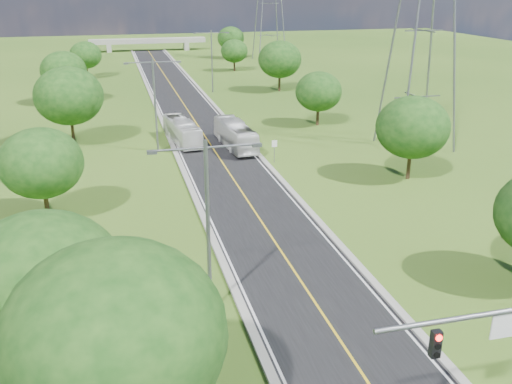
# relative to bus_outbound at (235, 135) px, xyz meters

# --- Properties ---
(ground) EXTENTS (260.00, 260.00, 0.00)m
(ground) POSITION_rel_bus_outbound_xyz_m (-2.51, 15.70, -1.48)
(ground) COLOR #2E5116
(ground) RESTS_ON ground
(road) EXTENTS (8.00, 150.00, 0.06)m
(road) POSITION_rel_bus_outbound_xyz_m (-2.51, 21.70, -1.45)
(road) COLOR black
(road) RESTS_ON ground
(curb_left) EXTENTS (0.50, 150.00, 0.22)m
(curb_left) POSITION_rel_bus_outbound_xyz_m (-6.76, 21.70, -1.37)
(curb_left) COLOR gray
(curb_left) RESTS_ON ground
(curb_right) EXTENTS (0.50, 150.00, 0.22)m
(curb_right) POSITION_rel_bus_outbound_xyz_m (1.74, 21.70, -1.37)
(curb_right) COLOR gray
(curb_right) RESTS_ON ground
(speed_limit_sign) EXTENTS (0.55, 0.09, 2.40)m
(speed_limit_sign) POSITION_rel_bus_outbound_xyz_m (2.69, -6.31, 0.12)
(speed_limit_sign) COLOR slate
(speed_limit_sign) RESTS_ON ground
(overpass) EXTENTS (30.00, 3.00, 3.20)m
(overpass) POSITION_rel_bus_outbound_xyz_m (-2.51, 95.70, 0.93)
(overpass) COLOR gray
(overpass) RESTS_ON ground
(streetlight_near_left) EXTENTS (5.90, 0.25, 10.00)m
(streetlight_near_left) POSITION_rel_bus_outbound_xyz_m (-8.51, -32.30, 4.46)
(streetlight_near_left) COLOR slate
(streetlight_near_left) RESTS_ON ground
(streetlight_mid_left) EXTENTS (5.90, 0.25, 10.00)m
(streetlight_mid_left) POSITION_rel_bus_outbound_xyz_m (-8.51, 0.70, 4.46)
(streetlight_mid_left) COLOR slate
(streetlight_mid_left) RESTS_ON ground
(streetlight_far_right) EXTENTS (5.90, 0.25, 10.00)m
(streetlight_far_right) POSITION_rel_bus_outbound_xyz_m (3.49, 33.70, 4.46)
(streetlight_far_right) COLOR slate
(streetlight_far_right) RESTS_ON ground
(power_tower_near) EXTENTS (9.00, 6.40, 28.00)m
(power_tower_near) POSITION_rel_bus_outbound_xyz_m (19.49, -4.30, 12.52)
(power_tower_near) COLOR slate
(power_tower_near) RESTS_ON ground
(tree_la) EXTENTS (7.14, 7.14, 8.30)m
(tree_la) POSITION_rel_bus_outbound_xyz_m (-16.51, -36.30, 3.78)
(tree_la) COLOR black
(tree_la) RESTS_ON ground
(tree_lb) EXTENTS (6.30, 6.30, 7.33)m
(tree_lb) POSITION_rel_bus_outbound_xyz_m (-18.51, -16.30, 3.16)
(tree_lb) COLOR black
(tree_lb) RESTS_ON ground
(tree_lc) EXTENTS (7.56, 7.56, 8.79)m
(tree_lc) POSITION_rel_bus_outbound_xyz_m (-17.51, 5.70, 4.09)
(tree_lc) COLOR black
(tree_lc) RESTS_ON ground
(tree_ld) EXTENTS (6.72, 6.72, 7.82)m
(tree_ld) POSITION_rel_bus_outbound_xyz_m (-19.51, 29.70, 3.47)
(tree_ld) COLOR black
(tree_ld) RESTS_ON ground
(tree_le) EXTENTS (5.88, 5.88, 6.84)m
(tree_le) POSITION_rel_bus_outbound_xyz_m (-17.01, 53.70, 2.85)
(tree_le) COLOR black
(tree_le) RESTS_ON ground
(tree_lf) EXTENTS (7.98, 7.98, 9.28)m
(tree_lf) POSITION_rel_bus_outbound_xyz_m (-13.51, -42.30, 4.40)
(tree_lf) COLOR black
(tree_lf) RESTS_ON ground
(tree_rb) EXTENTS (6.72, 6.72, 7.82)m
(tree_rb) POSITION_rel_bus_outbound_xyz_m (13.49, -14.30, 3.47)
(tree_rb) COLOR black
(tree_rb) RESTS_ON ground
(tree_rc) EXTENTS (5.88, 5.88, 6.84)m
(tree_rc) POSITION_rel_bus_outbound_xyz_m (12.49, 7.70, 2.85)
(tree_rc) COLOR black
(tree_rc) RESTS_ON ground
(tree_rd) EXTENTS (7.14, 7.14, 8.30)m
(tree_rd) POSITION_rel_bus_outbound_xyz_m (14.49, 31.70, 3.78)
(tree_rd) COLOR black
(tree_rd) RESTS_ON ground
(tree_re) EXTENTS (5.46, 5.46, 6.35)m
(tree_re) POSITION_rel_bus_outbound_xyz_m (11.99, 55.70, 2.54)
(tree_re) COLOR black
(tree_re) RESTS_ON ground
(tree_rf) EXTENTS (6.30, 6.30, 7.33)m
(tree_rf) POSITION_rel_bus_outbound_xyz_m (15.49, 75.70, 3.16)
(tree_rf) COLOR black
(tree_rf) RESTS_ON ground
(bus_outbound) EXTENTS (3.05, 10.36, 2.85)m
(bus_outbound) POSITION_rel_bus_outbound_xyz_m (0.00, 0.00, 0.00)
(bus_outbound) COLOR silver
(bus_outbound) RESTS_ON road
(bus_inbound) EXTENTS (3.48, 9.82, 2.68)m
(bus_inbound) POSITION_rel_bus_outbound_xyz_m (-5.45, 3.54, -0.09)
(bus_inbound) COLOR white
(bus_inbound) RESTS_ON road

